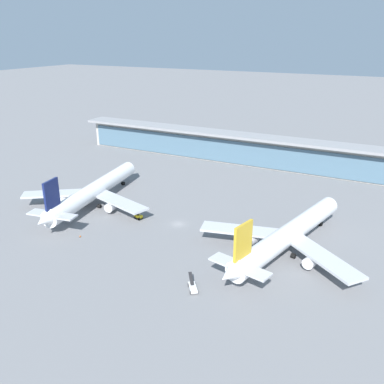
{
  "coord_description": "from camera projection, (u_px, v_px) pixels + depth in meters",
  "views": [
    {
      "loc": [
        63.7,
        -113.78,
        61.25
      ],
      "look_at": [
        0.0,
        10.38,
        8.28
      ],
      "focal_mm": 39.04,
      "sensor_mm": 36.0,
      "label": 1
    }
  ],
  "objects": [
    {
      "name": "ground_plane",
      "position": [
        178.0,
        224.0,
        143.56
      ],
      "size": [
        1200.0,
        1200.0,
        0.0
      ],
      "primitive_type": "plane",
      "color": "slate"
    },
    {
      "name": "airliner_left_stand",
      "position": [
        93.0,
        191.0,
        157.28
      ],
      "size": [
        51.42,
        67.51,
        18.01
      ],
      "color": "white",
      "rests_on": "ground"
    },
    {
      "name": "airliner_centre_stand",
      "position": [
        287.0,
        235.0,
        122.96
      ],
      "size": [
        50.7,
        66.98,
        18.01
      ],
      "color": "white",
      "rests_on": "ground"
    },
    {
      "name": "service_truck_near_nose_white",
      "position": [
        193.0,
        287.0,
        106.5
      ],
      "size": [
        5.16,
        6.25,
        2.7
      ],
      "color": "silver",
      "rests_on": "ground"
    },
    {
      "name": "service_truck_under_wing_yellow",
      "position": [
        138.0,
        216.0,
        147.46
      ],
      "size": [
        2.98,
        1.91,
        2.05
      ],
      "color": "yellow",
      "rests_on": "ground"
    },
    {
      "name": "service_truck_mid_apron_olive",
      "position": [
        61.0,
        198.0,
        161.98
      ],
      "size": [
        8.73,
        5.73,
        2.95
      ],
      "color": "olive",
      "rests_on": "ground"
    },
    {
      "name": "terminal_building",
      "position": [
        254.0,
        150.0,
        205.44
      ],
      "size": [
        194.82,
        12.8,
        15.2
      ],
      "color": "#B2ADA3",
      "rests_on": "ground"
    },
    {
      "name": "safety_cone_alpha",
      "position": [
        46.0,
        221.0,
        145.13
      ],
      "size": [
        0.62,
        0.62,
        0.7
      ],
      "color": "orange",
      "rests_on": "ground"
    },
    {
      "name": "safety_cone_bravo",
      "position": [
        80.0,
        236.0,
        134.25
      ],
      "size": [
        0.62,
        0.62,
        0.7
      ],
      "color": "orange",
      "rests_on": "ground"
    }
  ]
}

